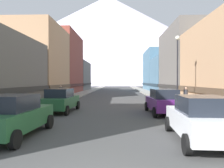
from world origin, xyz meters
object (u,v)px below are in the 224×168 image
car_right_1 (163,101)px  pedestrian_0 (61,93)px  trash_bin_right (205,107)px  car_left_1 (61,100)px  streetlamp_right (177,61)px  pedestrian_2 (186,98)px  car_left_0 (13,116)px  potted_plant_1 (47,97)px  car_right_0 (201,119)px  potted_plant_0 (214,108)px

car_right_1 → pedestrian_0: 13.93m
trash_bin_right → pedestrian_0: (-12.60, 10.57, 0.27)m
car_left_1 → car_right_1: same height
streetlamp_right → pedestrian_0: bearing=147.0°
trash_bin_right → pedestrian_2: 3.80m
car_left_1 → trash_bin_right: (10.15, -1.63, -0.26)m
car_left_0 → potted_plant_1: (-3.20, 13.74, -0.23)m
car_left_0 → car_right_0: (7.60, -0.46, 0.00)m
car_left_1 → pedestrian_0: bearing=105.3°
car_right_1 → potted_plant_1: (-10.80, 7.13, -0.23)m
car_left_0 → potted_plant_1: 14.11m
streetlamp_right → potted_plant_1: bearing=157.9°
potted_plant_0 → car_left_1: bearing=171.9°
car_right_1 → potted_plant_0: bearing=-14.4°
potted_plant_0 → pedestrian_0: size_ratio=0.49×
streetlamp_right → car_right_1: bearing=-126.4°
pedestrian_0 → potted_plant_1: bearing=-106.5°
car_right_0 → trash_bin_right: (2.55, 6.16, -0.26)m
potted_plant_0 → pedestrian_2: size_ratio=0.48×
potted_plant_1 → trash_bin_right: bearing=-31.1°
pedestrian_0 → potted_plant_0: bearing=-38.3°
car_right_1 → pedestrian_2: 3.77m
trash_bin_right → car_right_1: bearing=160.2°
car_left_1 → pedestrian_0: size_ratio=2.68×
car_left_0 → streetlamp_right: size_ratio=0.76×
car_left_0 → potted_plant_0: car_left_0 is taller
trash_bin_right → potted_plant_0: 0.66m
potted_plant_0 → potted_plant_1: size_ratio=0.81×
car_left_0 → trash_bin_right: 11.64m
potted_plant_1 → pedestrian_0: size_ratio=0.60×
car_left_1 → car_right_0: (7.60, -7.79, 0.00)m
pedestrian_0 → car_left_0: bearing=-81.4°
potted_plant_1 → car_right_0: bearing=-52.8°
car_right_1 → pedestrian_0: pedestrian_0 is taller
potted_plant_0 → potted_plant_1: bearing=150.4°
car_left_1 → car_right_0: 10.88m
car_right_1 → potted_plant_0: car_right_1 is taller
pedestrian_0 → pedestrian_2: 14.22m
car_right_0 → trash_bin_right: size_ratio=4.57×
car_left_1 → trash_bin_right: 10.29m
car_left_1 → trash_bin_right: car_left_1 is taller
car_left_1 → trash_bin_right: bearing=-9.1°
pedestrian_2 → trash_bin_right: bearing=-88.5°
trash_bin_right → streetlamp_right: 4.62m
potted_plant_0 → pedestrian_0: 16.89m
car_right_1 → trash_bin_right: car_right_1 is taller
car_left_1 → car_right_0: bearing=-45.7°
car_right_0 → pedestrian_2: bearing=76.1°
car_left_1 → trash_bin_right: size_ratio=4.56×
potted_plant_1 → potted_plant_0: bearing=-29.6°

